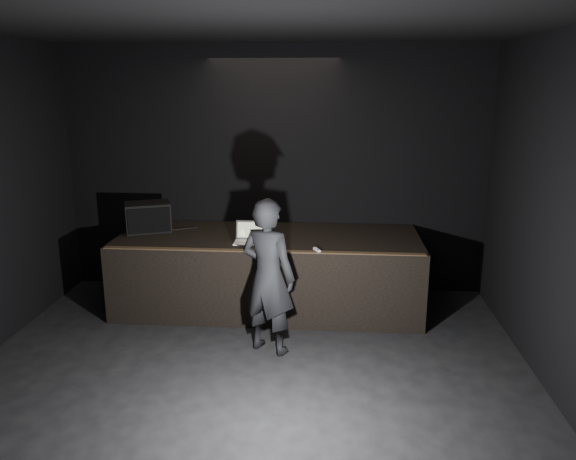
% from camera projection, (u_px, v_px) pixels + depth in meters
% --- Properties ---
extents(ground, '(7.00, 7.00, 0.00)m').
position_uv_depth(ground, '(236.00, 421.00, 5.09)').
color(ground, black).
rests_on(ground, ground).
extents(room_walls, '(6.10, 7.10, 3.52)m').
position_uv_depth(room_walls, '(230.00, 203.00, 4.57)').
color(room_walls, black).
rests_on(room_walls, ground).
extents(stage_riser, '(4.00, 1.50, 1.00)m').
position_uv_depth(stage_riser, '(269.00, 271.00, 7.59)').
color(stage_riser, black).
rests_on(stage_riser, ground).
extents(riser_lip, '(3.92, 0.10, 0.01)m').
position_uv_depth(riser_lip, '(262.00, 251.00, 6.78)').
color(riser_lip, brown).
rests_on(riser_lip, stage_riser).
extents(stage_monitor, '(0.70, 0.62, 0.40)m').
position_uv_depth(stage_monitor, '(148.00, 217.00, 7.65)').
color(stage_monitor, black).
rests_on(stage_monitor, stage_riser).
extents(cable, '(0.89, 0.46, 0.02)m').
position_uv_depth(cable, '(162.00, 231.00, 7.66)').
color(cable, black).
rests_on(cable, stage_riser).
extents(laptop, '(0.37, 0.33, 0.25)m').
position_uv_depth(laptop, '(249.00, 237.00, 7.17)').
color(laptop, white).
rests_on(laptop, stage_riser).
extents(beer_can, '(0.06, 0.06, 0.15)m').
position_uv_depth(beer_can, '(270.00, 231.00, 7.40)').
color(beer_can, silver).
rests_on(beer_can, stage_riser).
extents(plastic_cup, '(0.07, 0.07, 0.09)m').
position_uv_depth(plastic_cup, '(259.00, 226.00, 7.77)').
color(plastic_cup, white).
rests_on(plastic_cup, stage_riser).
extents(wii_remote, '(0.10, 0.16, 0.03)m').
position_uv_depth(wii_remote, '(317.00, 250.00, 6.78)').
color(wii_remote, silver).
rests_on(wii_remote, stage_riser).
extents(person, '(0.77, 0.66, 1.78)m').
position_uv_depth(person, '(268.00, 276.00, 6.23)').
color(person, black).
rests_on(person, ground).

